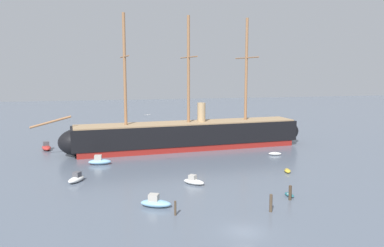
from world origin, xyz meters
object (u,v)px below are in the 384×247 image
object	(u,v)px
motorboat_foreground_left	(156,202)
motorboat_alongside_bow	(99,161)
dinghy_foreground_right	(289,195)
mooring_piling_left_pair	(271,203)
seagull_in_flight	(147,115)
dinghy_alongside_stern	(275,154)
motorboat_far_right	(283,138)
dinghy_mid_right	(287,171)
mooring_piling_right_pair	(290,193)
tall_ship	(189,135)
motorboat_mid_left	(76,178)
mooring_piling_nearest	(175,208)
motorboat_near_centre	(194,181)
motorboat_far_left	(46,147)

from	to	relation	value
motorboat_foreground_left	motorboat_alongside_bow	distance (m)	26.79
dinghy_foreground_right	mooring_piling_left_pair	xyz separation A→B (m)	(-5.18, -5.10, 0.92)
dinghy_foreground_right	seagull_in_flight	distance (m)	28.00
dinghy_alongside_stern	motorboat_far_right	distance (m)	18.94
dinghy_mid_right	mooring_piling_right_pair	distance (m)	15.27
tall_ship	seagull_in_flight	world-z (taller)	tall_ship
seagull_in_flight	motorboat_mid_left	bearing A→B (deg)	-160.16
dinghy_alongside_stern	mooring_piling_nearest	world-z (taller)	mooring_piling_nearest
motorboat_alongside_bow	motorboat_mid_left	bearing A→B (deg)	-107.74
motorboat_mid_left	mooring_piling_left_pair	size ratio (longest dim) A/B	1.77
dinghy_mid_right	dinghy_alongside_stern	world-z (taller)	dinghy_alongside_stern
dinghy_alongside_stern	mooring_piling_nearest	size ratio (longest dim) A/B	1.58
mooring_piling_nearest	dinghy_alongside_stern	bearing A→B (deg)	47.36
mooring_piling_left_pair	mooring_piling_right_pair	xyz separation A→B (m)	(4.54, 3.66, -0.12)
mooring_piling_right_pair	motorboat_far_right	bearing A→B (deg)	65.14
motorboat_alongside_bow	dinghy_alongside_stern	distance (m)	36.41
motorboat_near_centre	dinghy_alongside_stern	xyz separation A→B (m)	(21.76, 16.93, -0.21)
mooring_piling_nearest	tall_ship	bearing A→B (deg)	75.27
mooring_piling_nearest	motorboat_mid_left	bearing A→B (deg)	125.65
motorboat_far_right	mooring_piling_right_pair	world-z (taller)	mooring_piling_right_pair
dinghy_mid_right	motorboat_far_left	bearing A→B (deg)	145.86
motorboat_far_left	mooring_piling_nearest	distance (m)	50.63
dinghy_mid_right	motorboat_far_right	size ratio (longest dim) A/B	0.64
motorboat_foreground_left	mooring_piling_left_pair	xyz separation A→B (m)	(14.14, -5.08, 0.54)
dinghy_mid_right	motorboat_far_right	world-z (taller)	motorboat_far_right
motorboat_near_centre	mooring_piling_right_pair	size ratio (longest dim) A/B	1.76
dinghy_foreground_right	motorboat_far_left	size ratio (longest dim) A/B	0.42
dinghy_alongside_stern	tall_ship	bearing A→B (deg)	146.83
dinghy_foreground_right	motorboat_foreground_left	bearing A→B (deg)	-179.94
dinghy_alongside_stern	seagull_in_flight	size ratio (longest dim) A/B	2.35
motorboat_far_left	motorboat_mid_left	bearing A→B (deg)	-73.63
mooring_piling_right_pair	seagull_in_flight	distance (m)	28.33
motorboat_mid_left	motorboat_alongside_bow	bearing A→B (deg)	72.26
motorboat_mid_left	motorboat_far_right	world-z (taller)	motorboat_far_right
motorboat_alongside_bow	motorboat_far_left	bearing A→B (deg)	125.25
motorboat_mid_left	mooring_piling_left_pair	distance (m)	31.87
dinghy_mid_right	mooring_piling_right_pair	xyz separation A→B (m)	(-6.53, -13.78, 0.75)
seagull_in_flight	motorboat_far_left	bearing A→B (deg)	130.91
motorboat_far_left	seagull_in_flight	bearing A→B (deg)	-49.09
dinghy_mid_right	motorboat_far_left	xyz separation A→B (m)	(-44.37, 30.09, 0.39)
motorboat_near_centre	motorboat_far_right	world-z (taller)	motorboat_far_right
motorboat_mid_left	seagull_in_flight	distance (m)	16.11
mooring_piling_left_pair	mooring_piling_nearest	bearing A→B (deg)	172.79
mooring_piling_right_pair	motorboat_foreground_left	bearing A→B (deg)	175.63
dinghy_alongside_stern	mooring_piling_nearest	xyz separation A→B (m)	(-27.03, -29.36, 0.60)
dinghy_alongside_stern	seagull_in_flight	distance (m)	30.30
dinghy_alongside_stern	motorboat_foreground_left	bearing A→B (deg)	-138.37
motorboat_alongside_bow	dinghy_foreground_right	bearing A→B (deg)	-43.96
dinghy_foreground_right	motorboat_far_left	bearing A→B (deg)	132.21
motorboat_near_centre	dinghy_alongside_stern	bearing A→B (deg)	37.89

